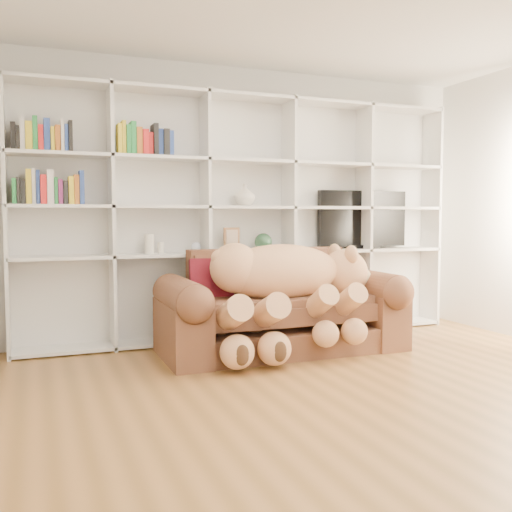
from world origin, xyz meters
name	(u,v)px	position (x,y,z in m)	size (l,w,h in m)	color
floor	(378,410)	(0.00, 0.00, 0.00)	(5.00, 5.00, 0.00)	brown
wall_back	(241,203)	(0.00, 2.50, 1.35)	(5.00, 0.02, 2.70)	silver
bookshelf	(223,207)	(-0.24, 2.36, 1.31)	(4.43, 0.35, 2.40)	silver
sofa	(281,313)	(0.08, 1.68, 0.34)	(2.16, 0.93, 0.91)	brown
teddy_bear	(286,283)	(0.05, 1.50, 0.63)	(1.65, 0.89, 0.95)	tan
throw_pillow	(211,280)	(-0.53, 1.84, 0.65)	(0.37, 0.12, 0.37)	maroon
gift_box	(388,331)	(1.19, 1.62, 0.10)	(0.26, 0.24, 0.21)	red
tv	(362,220)	(1.34, 2.35, 1.17)	(1.05, 0.18, 0.62)	black
picture_frame	(232,239)	(-0.17, 2.30, 0.99)	(0.18, 0.03, 0.23)	brown
green_vase	(263,242)	(0.16, 2.30, 0.95)	(0.18, 0.18, 0.18)	#295033
figurine_tall	(149,244)	(-0.98, 2.30, 0.95)	(0.09, 0.09, 0.18)	beige
figurine_short	(161,248)	(-0.87, 2.30, 0.92)	(0.06, 0.06, 0.10)	beige
snow_globe	(196,247)	(-0.53, 2.30, 0.92)	(0.10, 0.10, 0.10)	silver
shelf_vase	(245,195)	(-0.04, 2.30, 1.42)	(0.20, 0.20, 0.21)	beige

